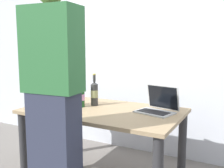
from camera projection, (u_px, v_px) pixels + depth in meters
desk at (103, 122)px, 2.49m from camera, size 1.47×0.88×0.71m
laptop at (158, 106)px, 2.37m from camera, size 0.38×0.34×0.24m
beer_bottle_green at (94, 93)px, 2.63m from camera, size 0.08×0.08×0.32m
beer_bottle_amber at (72, 93)px, 2.62m from camera, size 0.07×0.07×0.33m
beer_bottle_brown at (81, 96)px, 2.56m from camera, size 0.08×0.08×0.28m
person_figure at (54, 101)px, 1.84m from camera, size 0.42×0.30×1.80m
back_wall at (140, 47)px, 3.17m from camera, size 6.00×0.10×2.60m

